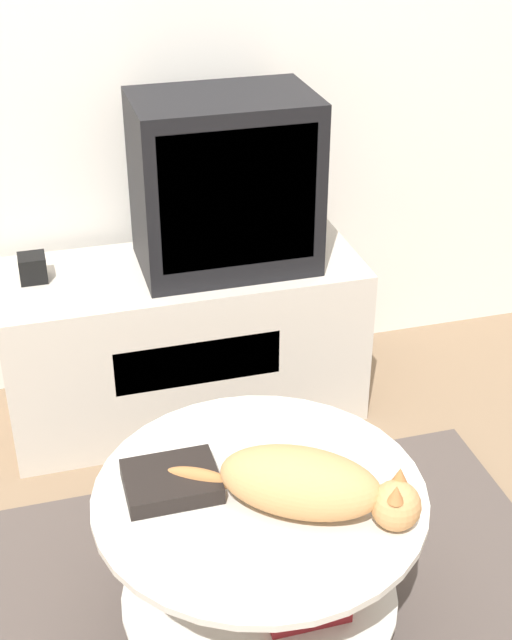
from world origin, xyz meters
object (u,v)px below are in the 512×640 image
object	(u,v)px
dvd_box	(171,481)
speaker	(33,268)
cat	(309,485)
tv	(225,183)

from	to	relation	value
dvd_box	speaker	bearing A→B (deg)	103.96
speaker	cat	size ratio (longest dim) A/B	0.16
dvd_box	cat	bearing A→B (deg)	-28.35
speaker	dvd_box	size ratio (longest dim) A/B	0.39
speaker	tv	bearing A→B (deg)	-4.00
tv	cat	xyz separation A→B (m)	(-0.08, -1.05, -0.29)
dvd_box	tv	bearing A→B (deg)	68.62
speaker	cat	xyz separation A→B (m)	(0.51, -1.09, -0.06)
tv	speaker	size ratio (longest dim) A/B	6.57
tv	speaker	distance (m)	0.63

